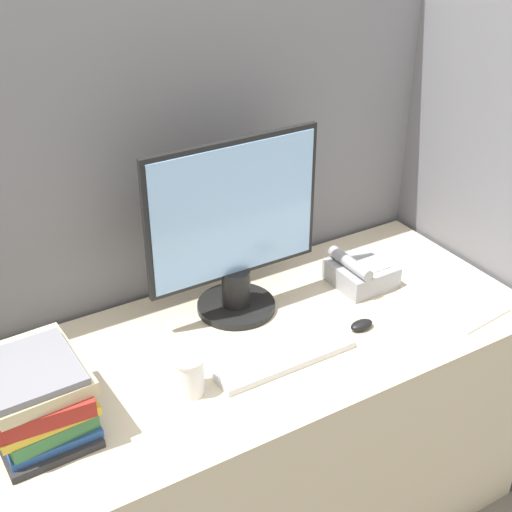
{
  "coord_description": "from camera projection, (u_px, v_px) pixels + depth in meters",
  "views": [
    {
      "loc": [
        -0.84,
        -1.02,
        1.96
      ],
      "look_at": [
        0.01,
        0.39,
        1.0
      ],
      "focal_mm": 50.0,
      "sensor_mm": 36.0,
      "label": 1
    }
  ],
  "objects": [
    {
      "name": "keyboard",
      "position": [
        283.0,
        355.0,
        1.91
      ],
      "size": [
        0.4,
        0.13,
        0.02
      ],
      "color": "silver",
      "rests_on": "desk"
    },
    {
      "name": "book_stack",
      "position": [
        36.0,
        397.0,
        1.64
      ],
      "size": [
        0.24,
        0.29,
        0.19
      ],
      "color": "#262628",
      "rests_on": "desk"
    },
    {
      "name": "desk",
      "position": [
        260.0,
        436.0,
        2.19
      ],
      "size": [
        1.59,
        0.7,
        0.75
      ],
      "color": "beige",
      "rests_on": "ground_plane"
    },
    {
      "name": "desk_telephone",
      "position": [
        360.0,
        272.0,
        2.22
      ],
      "size": [
        0.17,
        0.18,
        0.11
      ],
      "color": "#99999E",
      "rests_on": "desk"
    },
    {
      "name": "cubicle_panel_right",
      "position": [
        472.0,
        236.0,
        2.35
      ],
      "size": [
        0.04,
        0.76,
        1.65
      ],
      "color": "slate",
      "rests_on": "ground_plane"
    },
    {
      "name": "monitor",
      "position": [
        235.0,
        235.0,
        2.0
      ],
      "size": [
        0.53,
        0.23,
        0.53
      ],
      "color": "black",
      "rests_on": "desk"
    },
    {
      "name": "coffee_cup",
      "position": [
        189.0,
        375.0,
        1.77
      ],
      "size": [
        0.08,
        0.08,
        0.11
      ],
      "color": "white",
      "rests_on": "desk"
    },
    {
      "name": "paper_pile",
      "position": [
        453.0,
        301.0,
        2.15
      ],
      "size": [
        0.23,
        0.29,
        0.01
      ],
      "color": "white",
      "rests_on": "desk"
    },
    {
      "name": "mouse",
      "position": [
        362.0,
        325.0,
        2.02
      ],
      "size": [
        0.07,
        0.04,
        0.03
      ],
      "color": "black",
      "rests_on": "desk"
    },
    {
      "name": "cubicle_panel_rear",
      "position": [
        197.0,
        255.0,
        2.25
      ],
      "size": [
        1.99,
        0.04,
        1.65
      ],
      "color": "slate",
      "rests_on": "ground_plane"
    }
  ]
}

